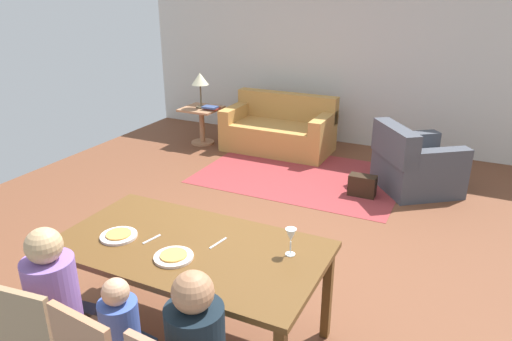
% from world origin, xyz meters
% --- Properties ---
extents(ground_plane, '(7.22, 6.15, 0.02)m').
position_xyz_m(ground_plane, '(0.00, 0.48, -0.01)').
color(ground_plane, brown).
extents(back_wall, '(7.22, 0.10, 2.70)m').
position_xyz_m(back_wall, '(0.00, 3.60, 1.35)').
color(back_wall, beige).
rests_on(back_wall, ground_plane).
extents(dining_table, '(1.80, 0.97, 0.76)m').
position_xyz_m(dining_table, '(0.15, -1.32, 0.69)').
color(dining_table, brown).
rests_on(dining_table, ground_plane).
extents(plate_near_man, '(0.25, 0.25, 0.02)m').
position_xyz_m(plate_near_man, '(-0.35, -1.44, 0.77)').
color(plate_near_man, silver).
rests_on(plate_near_man, dining_table).
extents(pizza_near_man, '(0.17, 0.17, 0.01)m').
position_xyz_m(pizza_near_man, '(-0.35, -1.44, 0.78)').
color(pizza_near_man, gold).
rests_on(pizza_near_man, plate_near_man).
extents(plate_near_child, '(0.25, 0.25, 0.02)m').
position_xyz_m(plate_near_child, '(0.15, -1.50, 0.77)').
color(plate_near_child, silver).
rests_on(plate_near_child, dining_table).
extents(pizza_near_child, '(0.17, 0.17, 0.01)m').
position_xyz_m(pizza_near_child, '(0.15, -1.50, 0.78)').
color(pizza_near_child, gold).
rests_on(pizza_near_child, plate_near_child).
extents(wine_glass, '(0.07, 0.07, 0.19)m').
position_xyz_m(wine_glass, '(0.79, -1.14, 0.89)').
color(wine_glass, silver).
rests_on(wine_glass, dining_table).
extents(fork, '(0.05, 0.15, 0.01)m').
position_xyz_m(fork, '(-0.12, -1.37, 0.76)').
color(fork, silver).
rests_on(fork, dining_table).
extents(knife, '(0.04, 0.17, 0.01)m').
position_xyz_m(knife, '(0.31, -1.22, 0.76)').
color(knife, silver).
rests_on(knife, dining_table).
extents(dining_chair_man, '(0.47, 0.47, 0.87)m').
position_xyz_m(dining_chair_man, '(-0.34, -2.17, 0.49)').
color(dining_chair_man, '#9E7E5A').
rests_on(dining_chair_man, ground_plane).
extents(person_man, '(0.31, 0.41, 1.11)m').
position_xyz_m(person_man, '(-0.35, -1.99, 0.51)').
color(person_man, '#343C55').
rests_on(person_man, ground_plane).
extents(area_rug, '(2.60, 1.80, 0.01)m').
position_xyz_m(area_rug, '(-0.26, 1.92, 0.00)').
color(area_rug, maroon).
rests_on(area_rug, ground_plane).
extents(couch, '(1.60, 0.86, 0.82)m').
position_xyz_m(couch, '(-0.95, 2.78, 0.30)').
color(couch, '#BE8944').
rests_on(couch, ground_plane).
extents(armchair, '(1.20, 1.20, 0.82)m').
position_xyz_m(armchair, '(1.13, 2.09, 0.32)').
color(armchair, '#43464F').
rests_on(armchair, ground_plane).
extents(side_table, '(0.56, 0.56, 0.58)m').
position_xyz_m(side_table, '(-2.16, 2.52, 0.38)').
color(side_table, '#A87551').
rests_on(side_table, ground_plane).
extents(table_lamp, '(0.26, 0.26, 0.54)m').
position_xyz_m(table_lamp, '(-2.16, 2.52, 1.01)').
color(table_lamp, brown).
rests_on(table_lamp, side_table).
extents(book_lower, '(0.22, 0.16, 0.03)m').
position_xyz_m(book_lower, '(-1.96, 2.52, 0.59)').
color(book_lower, '#A13325').
rests_on(book_lower, side_table).
extents(book_upper, '(0.22, 0.16, 0.03)m').
position_xyz_m(book_upper, '(-1.97, 2.47, 0.62)').
color(book_upper, '#36497C').
rests_on(book_upper, book_lower).
extents(handbag, '(0.32, 0.16, 0.26)m').
position_xyz_m(handbag, '(0.63, 1.62, 0.13)').
color(handbag, black).
rests_on(handbag, ground_plane).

